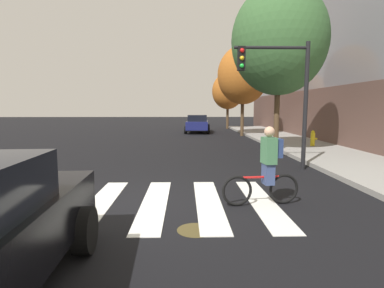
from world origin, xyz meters
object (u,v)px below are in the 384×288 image
at_px(street_tree_near, 279,40).
at_px(traffic_light_near, 281,83).
at_px(cyclist, 267,166).
at_px(fire_hydrant, 313,138).
at_px(manhole_cover, 196,230).
at_px(street_tree_mid, 243,75).
at_px(sedan_mid, 198,123).
at_px(street_tree_far, 228,91).

bearing_deg(street_tree_near, traffic_light_near, -105.03).
xyz_separation_m(cyclist, fire_hydrant, (4.71, 8.81, -0.31)).
height_order(manhole_cover, street_tree_mid, street_tree_mid).
bearing_deg(sedan_mid, fire_hydrant, -61.90).
distance_m(street_tree_near, street_tree_far, 16.03).
height_order(street_tree_mid, street_tree_far, street_tree_mid).
relative_size(cyclist, street_tree_mid, 0.26).
xyz_separation_m(sedan_mid, street_tree_far, (3.09, 4.40, 2.87)).
height_order(manhole_cover, street_tree_near, street_tree_near).
bearing_deg(street_tree_far, cyclist, -95.88).
height_order(manhole_cover, cyclist, cyclist).
relative_size(manhole_cover, street_tree_mid, 0.10).
xyz_separation_m(sedan_mid, fire_hydrant, (5.40, -10.12, -0.23)).
relative_size(fire_hydrant, street_tree_near, 0.11).
bearing_deg(street_tree_far, manhole_cover, -99.14).
bearing_deg(manhole_cover, street_tree_mid, 76.89).
bearing_deg(sedan_mid, manhole_cover, -92.48).
xyz_separation_m(traffic_light_near, street_tree_near, (0.98, 3.64, 2.14)).
xyz_separation_m(manhole_cover, fire_hydrant, (6.28, 10.16, 0.53)).
distance_m(sedan_mid, street_tree_far, 6.10).
height_order(sedan_mid, traffic_light_near, traffic_light_near).
bearing_deg(cyclist, traffic_light_near, 69.14).
bearing_deg(fire_hydrant, traffic_light_near, -122.90).
xyz_separation_m(street_tree_mid, street_tree_far, (-0.03, 7.52, -0.75)).
relative_size(sedan_mid, cyclist, 2.56).
relative_size(traffic_light_near, street_tree_mid, 0.65).
xyz_separation_m(sedan_mid, traffic_light_near, (2.11, -15.21, 2.10)).
height_order(sedan_mid, street_tree_near, street_tree_near).
distance_m(fire_hydrant, street_tree_near, 5.24).
xyz_separation_m(fire_hydrant, street_tree_mid, (-2.28, 7.00, 3.85)).
bearing_deg(manhole_cover, fire_hydrant, 58.28).
relative_size(traffic_light_near, street_tree_far, 0.78).
xyz_separation_m(cyclist, street_tree_mid, (2.43, 15.81, 3.54)).
height_order(manhole_cover, sedan_mid, sedan_mid).
distance_m(traffic_light_near, street_tree_far, 19.65).
bearing_deg(street_tree_far, street_tree_near, -90.03).
xyz_separation_m(cyclist, traffic_light_near, (1.42, 3.72, 2.02)).
bearing_deg(fire_hydrant, manhole_cover, -121.72).
bearing_deg(fire_hydrant, street_tree_far, 99.04).
relative_size(traffic_light_near, fire_hydrant, 5.38).
bearing_deg(fire_hydrant, street_tree_near, -147.95).
bearing_deg(street_tree_near, sedan_mid, 104.93).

